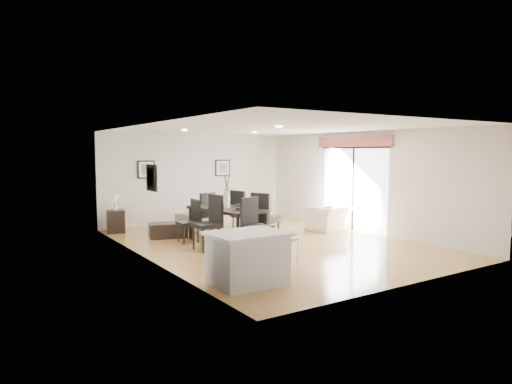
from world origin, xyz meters
TOP-DOWN VIEW (x-y plane):
  - ground at (0.00, 0.00)m, footprint 8.00×8.00m
  - wall_back at (0.00, 4.00)m, footprint 6.00×0.04m
  - wall_front at (0.00, -4.00)m, footprint 6.00×0.04m
  - wall_left at (-3.00, 0.00)m, footprint 0.04×8.00m
  - wall_right at (3.00, 0.00)m, footprint 0.04×8.00m
  - ceiling at (0.00, 0.00)m, footprint 6.00×8.00m
  - sofa at (0.02, 2.79)m, footprint 2.35×1.26m
  - armchair at (2.31, 0.56)m, footprint 1.15×1.04m
  - courtyard_plant_a at (5.62, -1.07)m, footprint 0.65×0.60m
  - courtyard_plant_b at (5.90, 1.72)m, footprint 0.45×0.45m
  - dining_table at (-0.80, 0.69)m, footprint 1.27×2.11m
  - dining_chair_wnear at (-1.48, 0.20)m, footprint 0.57×0.57m
  - dining_chair_wfar at (-1.50, 1.18)m, footprint 0.47×0.47m
  - dining_chair_enear at (-0.10, 0.16)m, footprint 0.69×0.69m
  - dining_chair_efar at (-0.10, 1.17)m, footprint 0.60×0.60m
  - dining_chair_head at (-0.82, -0.54)m, footprint 0.65×0.65m
  - dining_chair_foot at (-0.77, 1.92)m, footprint 0.60×0.60m
  - vase at (-0.80, 0.69)m, footprint 1.02×1.56m
  - coffee_table at (-1.76, 2.01)m, footprint 1.03×0.76m
  - side_table at (-2.66, 3.45)m, footprint 0.54×0.54m
  - table_lamp at (-2.66, 3.45)m, footprint 0.21×0.21m
  - cushion at (2.21, 0.46)m, footprint 0.32×0.20m
  - kitchen_island at (-2.23, -2.54)m, footprint 1.24×0.96m
  - bar_stool at (-1.38, -2.54)m, footprint 0.31×0.31m
  - framed_print_back_left at (-1.60, 3.97)m, footprint 0.52×0.04m
  - framed_print_back_right at (0.90, 3.97)m, footprint 0.52×0.04m
  - framed_print_left_wall at (-2.97, -0.20)m, footprint 0.04×0.52m
  - sliding_door at (2.96, 0.30)m, footprint 0.12×2.70m
  - courtyard at (6.16, 0.87)m, footprint 6.00×6.00m

SIDE VIEW (x-z plane):
  - ground at x=0.00m, z-range 0.00..0.00m
  - coffee_table at x=-1.76m, z-range 0.00..0.37m
  - side_table at x=-2.66m, z-range 0.00..0.60m
  - courtyard_plant_a at x=5.62m, z-range 0.00..0.61m
  - courtyard_plant_b at x=5.90m, z-range 0.00..0.62m
  - sofa at x=0.02m, z-range 0.00..0.65m
  - armchair at x=2.31m, z-range 0.00..0.68m
  - kitchen_island at x=-2.23m, z-range 0.01..0.86m
  - cushion at x=2.21m, z-range 0.39..0.69m
  - dining_chair_wfar at x=-1.50m, z-range 0.06..1.08m
  - bar_stool at x=-1.38m, z-range 0.25..0.93m
  - dining_chair_foot at x=-0.77m, z-range 0.06..1.16m
  - dining_chair_head at x=-0.82m, z-range 0.07..1.24m
  - dining_chair_efar at x=-0.10m, z-range 0.07..1.25m
  - dining_chair_enear at x=-0.10m, z-range 0.07..1.26m
  - dining_chair_wnear at x=-1.48m, z-range 0.07..1.28m
  - dining_table at x=-0.80m, z-range 0.33..1.16m
  - table_lamp at x=-2.66m, z-range 0.66..1.07m
  - courtyard at x=6.16m, z-range -0.08..1.92m
  - vase at x=-0.80m, z-range 0.75..1.54m
  - wall_back at x=0.00m, z-range 0.00..2.70m
  - wall_front at x=0.00m, z-range 0.00..2.70m
  - wall_left at x=-3.00m, z-range 0.00..2.70m
  - wall_right at x=3.00m, z-range 0.00..2.70m
  - framed_print_back_left at x=-1.60m, z-range 1.39..1.91m
  - framed_print_back_right at x=0.90m, z-range 1.39..1.91m
  - framed_print_left_wall at x=-2.97m, z-range 1.39..1.91m
  - sliding_door at x=2.96m, z-range 0.38..2.95m
  - ceiling at x=0.00m, z-range 2.69..2.71m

